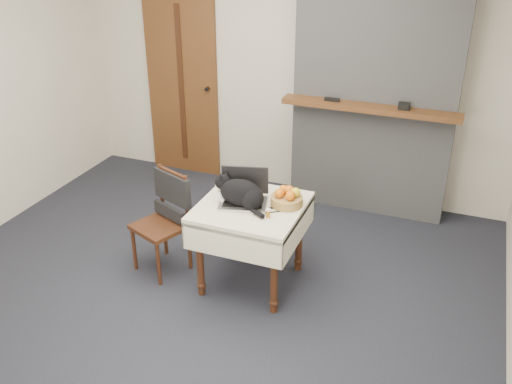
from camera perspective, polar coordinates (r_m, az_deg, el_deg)
ground at (r=4.66m, az=-5.02°, el=-9.30°), size 4.50×4.50×0.00m
room_shell at (r=4.30m, az=-3.20°, el=13.68°), size 4.52×4.01×2.61m
door at (r=6.32m, az=-7.37°, el=10.60°), size 0.82×0.10×2.00m
chimney at (r=5.45m, az=11.97°, el=10.90°), size 1.62×0.48×2.60m
side_table at (r=4.38m, az=-0.49°, el=-2.60°), size 0.78×0.78×0.70m
laptop at (r=4.34m, az=-1.22°, el=-0.18°), size 0.43×0.39×0.27m
cat at (r=4.27m, az=-1.43°, el=-0.14°), size 0.48×0.28×0.24m
cream_jar at (r=4.41m, az=-3.51°, el=-0.23°), size 0.06×0.06×0.07m
pill_bottle at (r=4.14m, az=1.22°, el=-2.10°), size 0.03×0.03×0.07m
fruit_basket at (r=4.31m, az=3.11°, el=-0.61°), size 0.25×0.25×0.14m
desk_clutter at (r=4.27m, az=2.30°, el=-1.60°), size 0.15×0.08×0.01m
chair at (r=4.67m, az=-8.87°, el=-1.55°), size 0.50×0.49×0.85m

